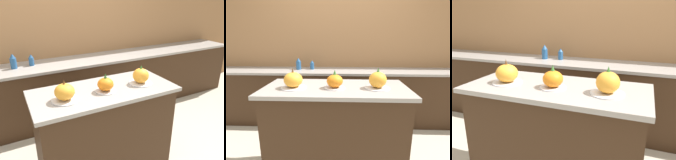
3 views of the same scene
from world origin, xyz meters
The scene contains 8 objects.
wall_back centered at (0.00, 1.55, 1.25)m, with size 8.00×0.06×2.50m.
kitchen_island centered at (0.00, 0.00, 0.48)m, with size 1.35×0.61×0.95m.
back_counter centered at (0.00, 1.22, 0.45)m, with size 6.00×0.60×0.89m.
pumpkin_cake_left centered at (-0.39, -0.05, 1.02)m, with size 0.23×0.23×0.19m.
pumpkin_cake_center centered at (-0.01, -0.04, 1.02)m, with size 0.19×0.19×0.17m.
pumpkin_cake_right centered at (0.38, -0.03, 1.03)m, with size 0.23×0.23×0.19m.
bottle_tall centered at (-0.68, 1.25, 0.98)m, with size 0.08×0.08×0.19m.
bottle_short centered at (-0.46, 1.28, 0.96)m, with size 0.07×0.07×0.15m.
Camera 2 is at (0.09, -1.58, 1.41)m, focal length 28.00 mm.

